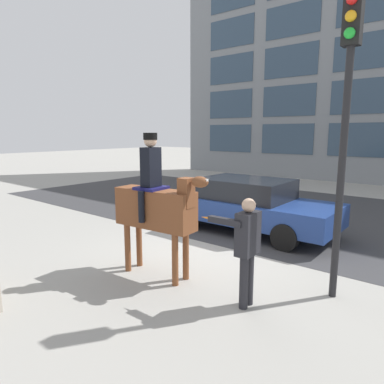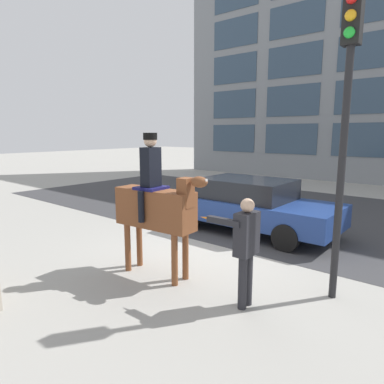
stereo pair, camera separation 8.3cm
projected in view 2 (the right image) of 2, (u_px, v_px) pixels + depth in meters
The scene contains 7 objects.
ground_plane at pixel (205, 251), 7.41m from camera, with size 80.00×80.00×0.00m, color #9E9B93.
road_surface at pixel (294, 212), 11.02m from camera, with size 21.57×8.50×0.01m.
office_building_facade at pixel (374, 33), 16.06m from camera, with size 21.57×0.33×14.24m.
mounted_horse_lead at pixel (156, 205), 5.98m from camera, with size 1.93×0.65×2.54m.
pedestrian_bystander at pixel (245, 244), 4.92m from camera, with size 0.82×0.43×1.63m.
street_car_near_lane at pixel (249, 204), 8.86m from camera, with size 4.48×1.92×1.37m.
traffic_light at pixel (346, 103), 4.85m from camera, with size 0.24×0.29×4.45m.
Camera 2 is at (4.29, -5.64, 2.55)m, focal length 32.00 mm.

